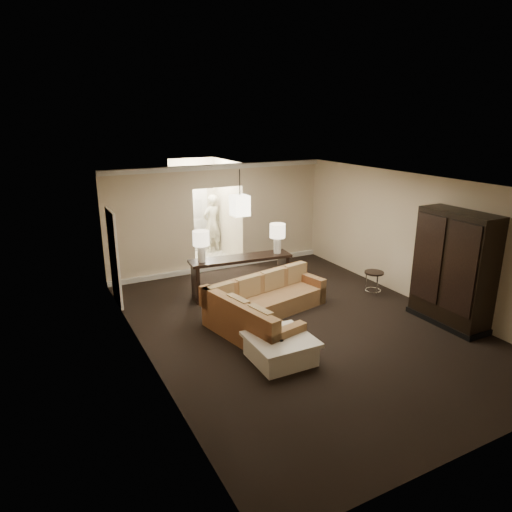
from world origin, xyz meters
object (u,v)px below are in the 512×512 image
coffee_table (280,348)px  console_table (241,272)px  drink_table (374,278)px  person (212,220)px  armoire (453,271)px  sectional_sofa (265,308)px

coffee_table → console_table: (0.70, 2.99, 0.32)m
coffee_table → drink_table: 3.79m
coffee_table → person: (1.48, 6.59, 0.75)m
coffee_table → armoire: (3.72, -0.28, 0.87)m
sectional_sofa → armoire: armoire is taller
sectional_sofa → coffee_table: sectional_sofa is taller
drink_table → sectional_sofa: bearing=-176.7°
person → drink_table: bearing=96.0°
console_table → coffee_table: bearing=-97.3°
sectional_sofa → coffee_table: (-0.47, -1.42, -0.11)m
drink_table → person: size_ratio=0.28×
sectional_sofa → armoire: (3.25, -1.70, 0.77)m
console_table → person: (0.78, 3.60, 0.43)m
console_table → armoire: bearing=-41.4°
sectional_sofa → console_table: (0.24, 1.58, 0.22)m
drink_table → console_table: bearing=152.8°
console_table → armoire: armoire is taller
armoire → drink_table: armoire is taller
coffee_table → person: 6.80m
sectional_sofa → armoire: size_ratio=1.25×
sectional_sofa → armoire: 3.75m
armoire → console_table: bearing=132.7°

